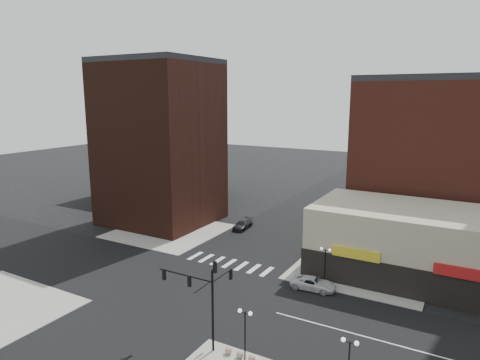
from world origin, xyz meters
The scene contains 15 objects.
ground centered at (0.00, 0.00, 0.00)m, with size 240.00×240.00×0.00m, color black.
road_ew centered at (0.00, 0.00, 0.01)m, with size 200.00×14.00×0.02m, color black.
road_ns centered at (0.00, 0.00, 0.01)m, with size 14.00×200.00×0.02m, color black.
sidewalk_nw centered at (-14.50, 14.50, 0.06)m, with size 15.00×15.00×0.12m, color gray.
sidewalk_ne centered at (14.50, 14.50, 0.06)m, with size 15.00×15.00×0.12m, color gray.
building_nw centered at (-19.00, 18.50, 12.50)m, with size 16.00×15.00×25.00m, color #351911.
building_nw_low centered at (-32.00, 34.00, 6.00)m, with size 20.00×18.00×12.00m, color #351911.
building_ne_midrise centered at (19.00, 29.50, 11.00)m, with size 18.00×15.00×22.00m, color maroon.
building_ne_row centered at (21.00, 15.00, 3.30)m, with size 24.20×12.20×8.00m.
traffic_signal centered at (7.24, -7.83, 4.96)m, with size 5.59×3.09×7.77m.
street_lamp_se_a centered at (11.00, -8.00, 3.29)m, with size 1.22×0.32×4.16m.
street_lamp_se_b centered at (19.00, -8.00, 3.29)m, with size 1.22×0.32×4.16m.
street_lamp_ne centered at (12.00, 8.00, 3.29)m, with size 1.22×0.32×4.16m.
white_suv centered at (11.29, 6.50, 0.66)m, with size 2.19×4.76×1.32m, color silver.
dark_sedan_north centered at (-5.45, 21.17, 0.66)m, with size 1.85×4.55×1.32m, color black.
Camera 1 is at (25.34, -34.12, 20.25)m, focal length 32.00 mm.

